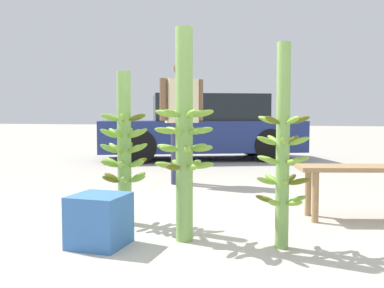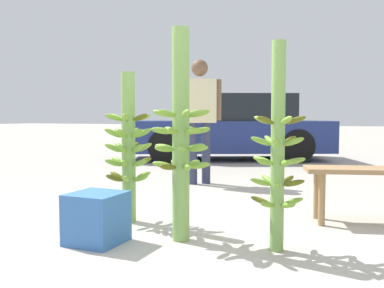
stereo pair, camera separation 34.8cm
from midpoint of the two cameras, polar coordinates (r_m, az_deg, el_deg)
ground_plane at (r=3.23m, az=-4.57°, el=-13.35°), size 80.00×80.00×0.00m
banana_stalk_left at (r=3.82m, az=-11.62°, el=-0.54°), size 0.45×0.44×1.34m
banana_stalk_center at (r=3.22m, az=-4.14°, el=1.02°), size 0.46×0.46×1.61m
banana_stalk_right at (r=3.06m, az=8.85°, el=-0.90°), size 0.40×0.40×1.47m
vendor_person at (r=5.95m, az=-3.06°, el=4.57°), size 0.56×0.49×1.73m
market_bench at (r=4.19m, az=20.96°, el=-3.85°), size 1.43×0.73×0.50m
parked_car at (r=9.40m, az=0.39°, el=2.13°), size 4.62×3.30×1.41m
produce_crate at (r=3.28m, az=-15.28°, el=-9.81°), size 0.38×0.38×0.38m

